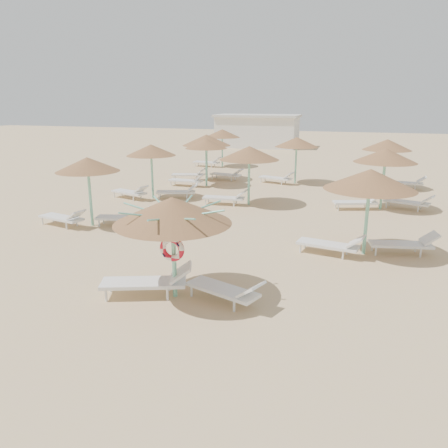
# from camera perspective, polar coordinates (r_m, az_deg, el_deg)

# --- Properties ---
(ground) EXTENTS (120.00, 120.00, 0.00)m
(ground) POSITION_cam_1_polar(r_m,az_deg,el_deg) (11.28, -5.32, -8.86)
(ground) COLOR tan
(ground) RESTS_ON ground
(main_palapa) EXTENTS (2.82, 2.82, 2.53)m
(main_palapa) POSITION_cam_1_polar(r_m,az_deg,el_deg) (10.35, -6.75, 1.71)
(main_palapa) COLOR #79D3B3
(main_palapa) RESTS_ON ground
(lounger_main_a) EXTENTS (2.33, 1.38, 0.81)m
(lounger_main_a) POSITION_cam_1_polar(r_m,az_deg,el_deg) (11.04, -9.69, -7.38)
(lounger_main_a) COLOR white
(lounger_main_a) RESTS_ON ground
(lounger_main_b) EXTENTS (2.08, 1.28, 0.73)m
(lounger_main_b) POSITION_cam_1_polar(r_m,az_deg,el_deg) (10.53, 0.37, -8.57)
(lounger_main_b) COLOR white
(lounger_main_b) RESTS_ON ground
(palapa_field) EXTENTS (19.26, 19.26, 2.72)m
(palapa_field) POSITION_cam_1_polar(r_m,az_deg,el_deg) (20.98, 9.31, 9.12)
(palapa_field) COLOR #79D3B3
(palapa_field) RESTS_ON ground
(service_hut) EXTENTS (8.40, 4.40, 3.25)m
(service_hut) POSITION_cam_1_polar(r_m,az_deg,el_deg) (45.65, 4.39, 12.05)
(service_hut) COLOR silver
(service_hut) RESTS_ON ground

